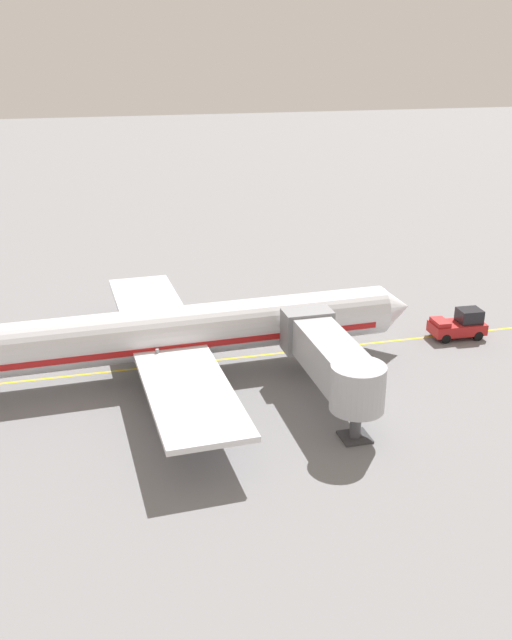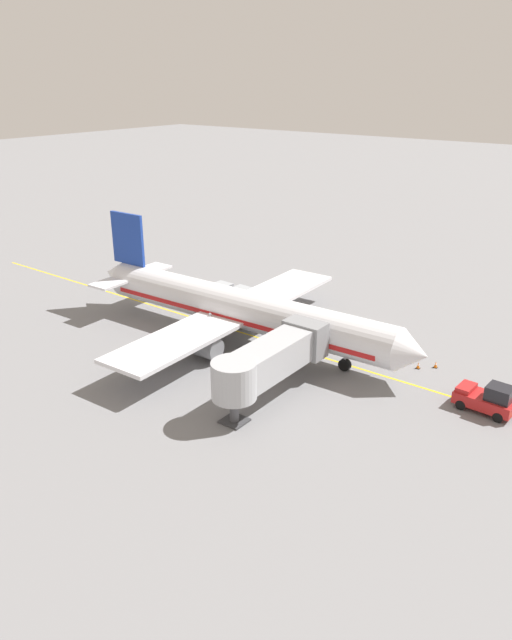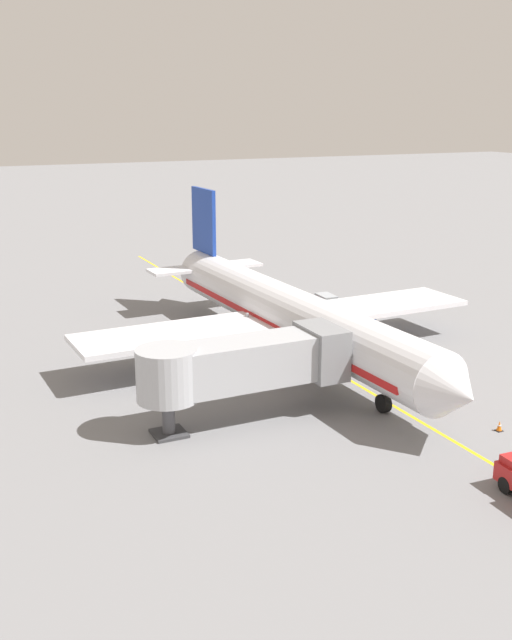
{
  "view_description": "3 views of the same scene",
  "coord_description": "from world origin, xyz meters",
  "px_view_note": "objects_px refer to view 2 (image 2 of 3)",
  "views": [
    {
      "loc": [
        48.59,
        -5.07,
        22.69
      ],
      "look_at": [
        0.77,
        7.57,
        3.31
      ],
      "focal_mm": 39.69,
      "sensor_mm": 36.0,
      "label": 1
    },
    {
      "loc": [
        43.41,
        35.22,
        23.94
      ],
      "look_at": [
        4.11,
        5.4,
        3.9
      ],
      "focal_mm": 33.86,
      "sensor_mm": 36.0,
      "label": 2
    },
    {
      "loc": [
        25.3,
        46.54,
        17.13
      ],
      "look_at": [
        3.84,
        1.19,
        2.97
      ],
      "focal_mm": 42.07,
      "sensor_mm": 36.0,
      "label": 3
    }
  ],
  "objects_px": {
    "baggage_tug_lead": "(244,308)",
    "safety_cone_wing_tip": "(344,346)",
    "jet_bridge": "(270,359)",
    "ground_crew_wing_walker": "(284,311)",
    "pushback_tractor": "(487,399)",
    "baggage_cart_second_in_train": "(243,292)",
    "baggage_cart_third_in_train": "(224,288)",
    "safety_cone_nose_right": "(418,365)",
    "safety_cone_nose_left": "(436,365)",
    "parked_airliner": "(239,309)",
    "baggage_cart_front": "(262,297)"
  },
  "relations": [
    {
      "from": "baggage_cart_front",
      "to": "baggage_tug_lead",
      "type": "bearing_deg",
      "value": 3.37
    },
    {
      "from": "safety_cone_nose_right",
      "to": "safety_cone_wing_tip",
      "type": "relative_size",
      "value": 1.0
    },
    {
      "from": "jet_bridge",
      "to": "safety_cone_nose_left",
      "type": "relative_size",
      "value": 20.59
    },
    {
      "from": "baggage_cart_third_in_train",
      "to": "ground_crew_wing_walker",
      "type": "relative_size",
      "value": 1.74
    },
    {
      "from": "baggage_tug_lead",
      "to": "baggage_cart_front",
      "type": "distance_m",
      "value": 3.47
    },
    {
      "from": "baggage_tug_lead",
      "to": "safety_cone_nose_left",
      "type": "bearing_deg",
      "value": 90.31
    },
    {
      "from": "baggage_cart_second_in_train",
      "to": "baggage_cart_front",
      "type": "bearing_deg",
      "value": 91.77
    },
    {
      "from": "safety_cone_nose_left",
      "to": "safety_cone_wing_tip",
      "type": "xyz_separation_m",
      "value": [
        1.46,
        -8.43,
        0.0
      ]
    },
    {
      "from": "jet_bridge",
      "to": "pushback_tractor",
      "type": "height_order",
      "value": "jet_bridge"
    },
    {
      "from": "jet_bridge",
      "to": "ground_crew_wing_walker",
      "type": "bearing_deg",
      "value": -149.18
    },
    {
      "from": "baggage_cart_second_in_train",
      "to": "safety_cone_nose_right",
      "type": "relative_size",
      "value": 4.97
    },
    {
      "from": "parked_airliner",
      "to": "baggage_cart_third_in_train",
      "type": "distance_m",
      "value": 12.95
    },
    {
      "from": "jet_bridge",
      "to": "baggage_cart_second_in_train",
      "type": "distance_m",
      "value": 22.93
    },
    {
      "from": "safety_cone_wing_tip",
      "to": "ground_crew_wing_walker",
      "type": "bearing_deg",
      "value": -107.47
    },
    {
      "from": "baggage_cart_front",
      "to": "baggage_cart_third_in_train",
      "type": "bearing_deg",
      "value": -86.44
    },
    {
      "from": "baggage_cart_third_in_train",
      "to": "safety_cone_nose_right",
      "type": "relative_size",
      "value": 4.97
    },
    {
      "from": "baggage_cart_front",
      "to": "baggage_cart_second_in_train",
      "type": "distance_m",
      "value": 2.6
    },
    {
      "from": "baggage_tug_lead",
      "to": "safety_cone_nose_right",
      "type": "distance_m",
      "value": 20.26
    },
    {
      "from": "baggage_cart_third_in_train",
      "to": "ground_crew_wing_walker",
      "type": "distance_m",
      "value": 9.94
    },
    {
      "from": "baggage_tug_lead",
      "to": "baggage_cart_second_in_train",
      "type": "distance_m",
      "value": 4.4
    },
    {
      "from": "pushback_tractor",
      "to": "safety_cone_wing_tip",
      "type": "height_order",
      "value": "pushback_tractor"
    },
    {
      "from": "ground_crew_wing_walker",
      "to": "safety_cone_nose_right",
      "type": "relative_size",
      "value": 2.86
    },
    {
      "from": "pushback_tractor",
      "to": "baggage_cart_second_in_train",
      "type": "xyz_separation_m",
      "value": [
        -8.14,
        -30.14,
        -0.15
      ]
    },
    {
      "from": "pushback_tractor",
      "to": "safety_cone_nose_left",
      "type": "height_order",
      "value": "pushback_tractor"
    },
    {
      "from": "safety_cone_nose_left",
      "to": "safety_cone_wing_tip",
      "type": "relative_size",
      "value": 1.0
    },
    {
      "from": "pushback_tractor",
      "to": "baggage_cart_second_in_train",
      "type": "bearing_deg",
      "value": -105.11
    },
    {
      "from": "baggage_tug_lead",
      "to": "safety_cone_nose_right",
      "type": "relative_size",
      "value": 4.69
    },
    {
      "from": "pushback_tractor",
      "to": "ground_crew_wing_walker",
      "type": "relative_size",
      "value": 2.67
    },
    {
      "from": "safety_cone_nose_left",
      "to": "ground_crew_wing_walker",
      "type": "bearing_deg",
      "value": -94.26
    },
    {
      "from": "jet_bridge",
      "to": "ground_crew_wing_walker",
      "type": "relative_size",
      "value": 7.19
    },
    {
      "from": "pushback_tractor",
      "to": "baggage_cart_third_in_train",
      "type": "xyz_separation_m",
      "value": [
        -7.88,
        -32.86,
        -0.15
      ]
    },
    {
      "from": "baggage_cart_third_in_train",
      "to": "parked_airliner",
      "type": "bearing_deg",
      "value": 46.92
    },
    {
      "from": "pushback_tractor",
      "to": "baggage_tug_lead",
      "type": "distance_m",
      "value": 27.75
    },
    {
      "from": "ground_crew_wing_walker",
      "to": "safety_cone_wing_tip",
      "type": "xyz_separation_m",
      "value": [
        2.74,
        8.71,
        -0.66
      ]
    },
    {
      "from": "baggage_cart_front",
      "to": "safety_cone_wing_tip",
      "type": "relative_size",
      "value": 4.97
    },
    {
      "from": "pushback_tractor",
      "to": "safety_cone_wing_tip",
      "type": "xyz_separation_m",
      "value": [
        -3.41,
        -14.36,
        -0.81
      ]
    },
    {
      "from": "baggage_tug_lead",
      "to": "baggage_cart_third_in_train",
      "type": "bearing_deg",
      "value": -119.48
    },
    {
      "from": "baggage_tug_lead",
      "to": "parked_airliner",
      "type": "bearing_deg",
      "value": 34.13
    },
    {
      "from": "safety_cone_nose_right",
      "to": "pushback_tractor",
      "type": "bearing_deg",
      "value": 61.98
    },
    {
      "from": "baggage_tug_lead",
      "to": "safety_cone_wing_tip",
      "type": "distance_m",
      "value": 13.05
    },
    {
      "from": "jet_bridge",
      "to": "safety_cone_wing_tip",
      "type": "relative_size",
      "value": 20.59
    },
    {
      "from": "ground_crew_wing_walker",
      "to": "baggage_tug_lead",
      "type": "bearing_deg",
      "value": -71.91
    },
    {
      "from": "parked_airliner",
      "to": "baggage_cart_third_in_train",
      "type": "bearing_deg",
      "value": -133.08
    },
    {
      "from": "baggage_cart_front",
      "to": "baggage_cart_third_in_train",
      "type": "relative_size",
      "value": 1.0
    },
    {
      "from": "baggage_tug_lead",
      "to": "baggage_cart_third_in_train",
      "type": "height_order",
      "value": "baggage_tug_lead"
    },
    {
      "from": "baggage_cart_front",
      "to": "ground_crew_wing_walker",
      "type": "xyz_separation_m",
      "value": [
        2.07,
        4.46,
        0.0
      ]
    },
    {
      "from": "baggage_cart_front",
      "to": "safety_cone_nose_right",
      "type": "distance_m",
      "value": 20.93
    },
    {
      "from": "safety_cone_nose_left",
      "to": "safety_cone_nose_right",
      "type": "xyz_separation_m",
      "value": [
        1.1,
        -1.16,
        0.0
      ]
    },
    {
      "from": "jet_bridge",
      "to": "baggage_cart_front",
      "type": "bearing_deg",
      "value": -141.64
    },
    {
      "from": "baggage_cart_front",
      "to": "safety_cone_nose_left",
      "type": "xyz_separation_m",
      "value": [
        3.34,
        21.6,
        -0.66
      ]
    }
  ]
}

